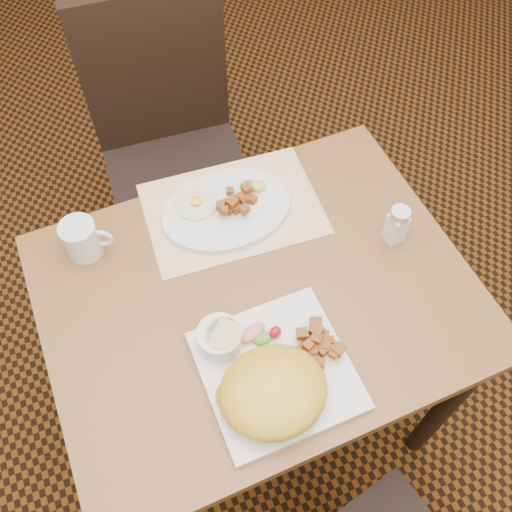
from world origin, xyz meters
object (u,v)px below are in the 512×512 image
object	(u,v)px
table	(259,316)
chair_far	(171,143)
salt_shaker	(397,225)
coffee_mug	(82,239)
plate_oval	(227,209)
plate_square	(276,370)

from	to	relation	value
table	chair_far	bearing A→B (deg)	89.07
salt_shaker	coffee_mug	size ratio (longest dim) A/B	0.94
plate_oval	salt_shaker	size ratio (longest dim) A/B	3.05
coffee_mug	salt_shaker	bearing A→B (deg)	-20.56
chair_far	salt_shaker	world-z (taller)	chair_far
plate_oval	salt_shaker	distance (m)	0.38
table	chair_far	world-z (taller)	chair_far
chair_far	plate_oval	size ratio (longest dim) A/B	3.19
plate_oval	chair_far	bearing A→B (deg)	90.73
chair_far	coffee_mug	bearing A→B (deg)	59.42
plate_square	plate_oval	bearing A→B (deg)	81.93
plate_oval	coffee_mug	size ratio (longest dim) A/B	2.86
chair_far	plate_oval	xyz separation A→B (m)	(0.01, -0.47, 0.22)
plate_oval	plate_square	bearing A→B (deg)	-98.07
plate_square	coffee_mug	world-z (taller)	coffee_mug
plate_oval	salt_shaker	xyz separation A→B (m)	(0.32, -0.22, 0.04)
plate_square	salt_shaker	size ratio (longest dim) A/B	2.80
plate_square	coffee_mug	bearing A→B (deg)	122.16
plate_square	coffee_mug	distance (m)	0.51
chair_far	plate_oval	bearing A→B (deg)	95.98
salt_shaker	plate_square	bearing A→B (deg)	-153.38
plate_oval	salt_shaker	world-z (taller)	salt_shaker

